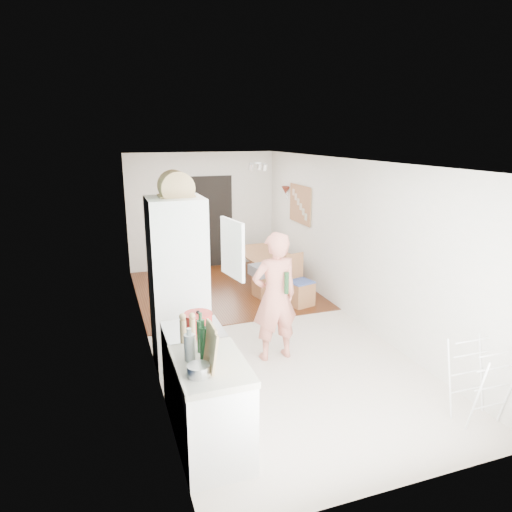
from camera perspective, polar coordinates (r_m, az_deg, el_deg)
room_shell at (r=6.67m, az=-0.08°, el=1.00°), size 3.20×7.00×2.50m
floor at (r=7.07m, az=-0.08°, el=-8.87°), size 3.20×7.00×0.01m
wood_floor_overlay at (r=8.72m, az=-4.06°, el=-4.16°), size 3.20×3.30×0.01m
sage_wall_panel at (r=4.27m, az=-11.58°, el=0.97°), size 0.02×3.00×1.30m
tile_splashback at (r=3.99m, az=-9.87°, el=-10.66°), size 0.02×1.90×0.50m
doorway_recess at (r=10.04m, az=-5.50°, el=4.24°), size 0.90×0.04×2.00m
base_cabinet at (r=4.39m, az=-5.56°, el=-18.72°), size 0.60×0.90×0.86m
worktop at (r=4.15m, az=-5.72°, el=-13.43°), size 0.62×0.92×0.06m
range_cooker at (r=5.01m, az=-7.66°, el=-14.04°), size 0.60×0.60×0.88m
cooker_top at (r=4.81m, az=-7.85°, el=-9.24°), size 0.60×0.60×0.04m
fridge_housing at (r=5.69m, az=-9.68°, el=-3.54°), size 0.66×0.66×2.15m
fridge_door at (r=5.40m, az=-2.97°, el=0.92°), size 0.14×0.56×0.70m
fridge_interior at (r=5.61m, az=-6.77°, el=1.37°), size 0.02×0.52×0.66m
pinboard at (r=8.92m, az=5.57°, el=6.47°), size 0.03×0.90×0.70m
pinboard_frame at (r=8.91m, az=5.49°, el=6.46°), size 0.00×0.94×0.74m
wall_sconce at (r=9.47m, az=3.73°, el=8.22°), size 0.18×0.18×0.16m
person at (r=5.81m, az=2.38°, el=-3.69°), size 0.76×0.52×2.00m
dining_table at (r=9.19m, az=1.26°, el=-1.57°), size 0.84×1.42×0.48m
dining_chair at (r=7.81m, az=5.58°, el=-3.12°), size 0.45×0.45×0.89m
stool at (r=8.27m, az=0.94°, el=-3.74°), size 0.38×0.38×0.41m
grey_drape at (r=8.16m, az=0.90°, el=-1.79°), size 0.48×0.48×0.19m
drying_rack at (r=5.30m, az=26.12°, el=-14.09°), size 0.44×0.39×0.84m
bread_bin at (r=5.50m, az=-10.00°, el=8.47°), size 0.46×0.44×0.22m
red_casserole at (r=4.76m, az=-7.23°, el=-8.08°), size 0.35×0.35×0.17m
steel_pan at (r=3.92m, az=-7.17°, el=-14.01°), size 0.24×0.24×0.10m
held_bottle at (r=5.71m, az=3.83°, el=-3.37°), size 0.06×0.06×0.28m
bottle_a at (r=4.26m, az=-6.90°, el=-9.93°), size 0.08×0.08×0.31m
bottle_b at (r=4.12m, az=-6.57°, el=-10.84°), size 0.08×0.08×0.31m
bottle_c at (r=4.15m, az=-8.30°, el=-11.22°), size 0.11×0.11×0.24m
pepper_mill_front at (r=4.55m, az=-7.93°, el=-8.98°), size 0.07×0.07×0.21m
pepper_mill_back at (r=4.48m, az=-9.10°, el=-9.26°), size 0.07×0.07×0.23m
chopping_boards at (r=3.95m, az=-5.74°, el=-11.29°), size 0.11×0.29×0.39m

